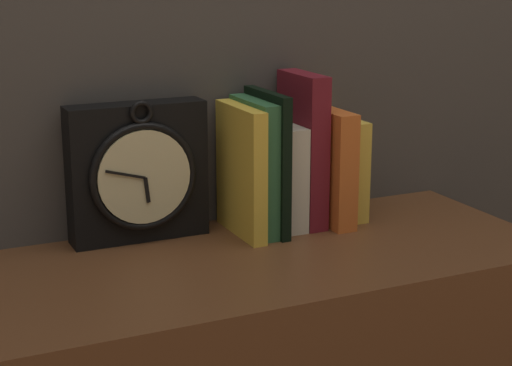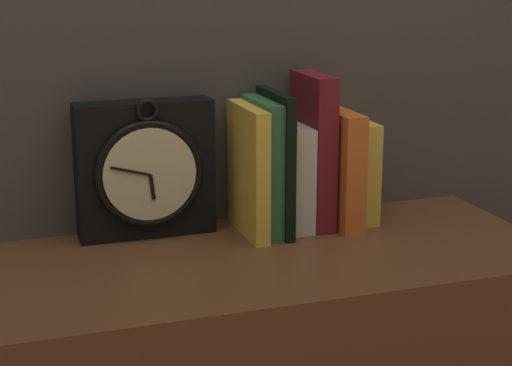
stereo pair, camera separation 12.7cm
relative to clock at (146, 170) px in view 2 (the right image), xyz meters
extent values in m
cube|color=black|center=(0.00, 0.01, 0.00)|extent=(0.22, 0.05, 0.22)
torus|color=black|center=(0.00, -0.03, 0.00)|extent=(0.17, 0.01, 0.17)
cylinder|color=beige|center=(0.00, -0.03, 0.00)|extent=(0.15, 0.01, 0.15)
cube|color=black|center=(0.00, -0.03, -0.02)|extent=(0.01, 0.00, 0.04)
cube|color=black|center=(-0.03, -0.03, 0.01)|extent=(0.06, 0.00, 0.02)
torus|color=black|center=(0.00, -0.03, 0.10)|extent=(0.04, 0.01, 0.04)
cube|color=yellow|center=(0.16, -0.04, 0.00)|extent=(0.02, 0.15, 0.21)
cube|color=#30673D|center=(0.18, -0.04, 0.00)|extent=(0.03, 0.14, 0.22)
cube|color=black|center=(0.21, -0.04, 0.01)|extent=(0.02, 0.15, 0.23)
cube|color=beige|center=(0.24, -0.03, -0.02)|extent=(0.04, 0.12, 0.17)
cube|color=maroon|center=(0.28, -0.03, 0.02)|extent=(0.04, 0.13, 0.26)
cube|color=orange|center=(0.32, -0.04, -0.01)|extent=(0.04, 0.15, 0.20)
cube|color=yellow|center=(0.36, -0.03, -0.02)|extent=(0.04, 0.12, 0.17)
camera|label=1|loc=(-0.38, -1.26, 0.33)|focal=60.00mm
camera|label=2|loc=(-0.27, -1.31, 0.33)|focal=60.00mm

